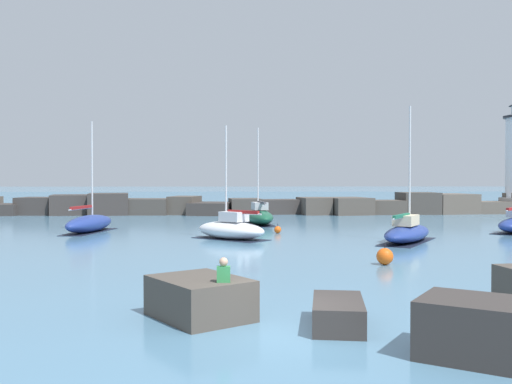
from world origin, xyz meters
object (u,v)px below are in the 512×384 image
object	(u,v)px
sailboat_moored_6	(231,229)
sailboat_moored_2	(259,216)
person_on_rocks	(224,286)
sailboat_moored_5	(89,223)
mooring_buoy_orange_near	(278,230)
mooring_buoy_far_side	(385,256)
sailboat_moored_1	(407,232)

from	to	relation	value
sailboat_moored_6	sailboat_moored_2	bearing A→B (deg)	79.16
sailboat_moored_6	person_on_rocks	size ratio (longest dim) A/B	4.13
sailboat_moored_5	mooring_buoy_orange_near	xyz separation A→B (m)	(13.87, -1.35, -0.39)
mooring_buoy_orange_near	person_on_rocks	world-z (taller)	person_on_rocks
sailboat_moored_5	mooring_buoy_orange_near	world-z (taller)	sailboat_moored_5
sailboat_moored_6	mooring_buoy_far_side	size ratio (longest dim) A/B	7.70
sailboat_moored_6	person_on_rocks	distance (m)	21.88
sailboat_moored_1	sailboat_moored_2	bearing A→B (deg)	121.54
sailboat_moored_1	sailboat_moored_6	xyz separation A→B (m)	(-10.97, 2.13, 0.05)
person_on_rocks	sailboat_moored_1	bearing A→B (deg)	61.02
sailboat_moored_1	sailboat_moored_5	bearing A→B (deg)	160.89
sailboat_moored_5	person_on_rocks	world-z (taller)	sailboat_moored_5
sailboat_moored_1	mooring_buoy_far_side	xyz separation A→B (m)	(-3.84, -9.32, -0.24)
sailboat_moored_1	sailboat_moored_5	world-z (taller)	sailboat_moored_1
sailboat_moored_5	sailboat_moored_6	bearing A→B (deg)	-26.80
sailboat_moored_5	sailboat_moored_1	bearing A→B (deg)	-19.11
mooring_buoy_far_side	sailboat_moored_6	bearing A→B (deg)	121.92
sailboat_moored_6	person_on_rocks	bearing A→B (deg)	-89.92
sailboat_moored_2	mooring_buoy_far_side	size ratio (longest dim) A/B	8.70
sailboat_moored_2	sailboat_moored_5	xyz separation A→B (m)	(-12.83, -6.68, -0.09)
sailboat_moored_1	sailboat_moored_6	distance (m)	11.18
sailboat_moored_6	mooring_buoy_orange_near	world-z (taller)	sailboat_moored_6
sailboat_moored_5	mooring_buoy_far_side	xyz separation A→B (m)	(17.67, -16.78, -0.27)
sailboat_moored_2	mooring_buoy_orange_near	size ratio (longest dim) A/B	11.81
sailboat_moored_5	sailboat_moored_6	distance (m)	11.80
sailboat_moored_1	person_on_rocks	size ratio (longest dim) A/B	4.72
sailboat_moored_2	person_on_rocks	world-z (taller)	sailboat_moored_2
sailboat_moored_1	sailboat_moored_2	world-z (taller)	sailboat_moored_1
mooring_buoy_far_side	person_on_rocks	xyz separation A→B (m)	(-7.10, -10.43, 0.63)
sailboat_moored_5	person_on_rocks	size ratio (longest dim) A/B	4.56
sailboat_moored_2	mooring_buoy_orange_near	world-z (taller)	sailboat_moored_2
sailboat_moored_2	mooring_buoy_orange_near	distance (m)	8.11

